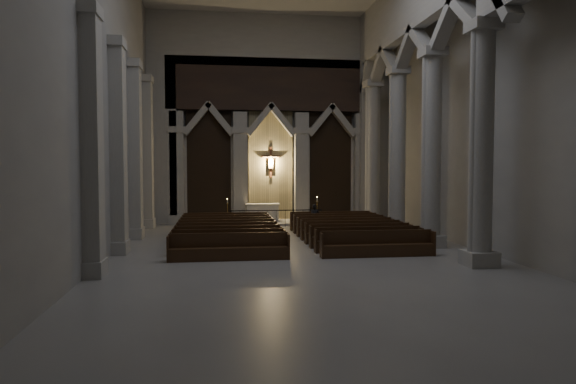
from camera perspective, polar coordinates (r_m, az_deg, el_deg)
The scene contains 11 objects.
room at distance 19.08m, azimuth 1.73°, elevation 15.91°, with size 24.00×24.10×12.00m.
sanctuary_wall at distance 30.22m, azimuth -1.91°, elevation 9.22°, with size 14.00×0.77×12.00m.
right_arcade at distance 21.92m, azimuth 15.96°, elevation 14.71°, with size 1.00×24.00×12.00m.
left_pilasters at distance 22.17m, azimuth -17.38°, elevation 4.34°, with size 0.60×13.00×8.03m.
sanctuary_step at distance 29.29m, azimuth -1.70°, elevation -3.40°, with size 8.50×2.60×0.15m, color #AAA79F.
altar at distance 29.39m, azimuth -2.87°, elevation -2.25°, with size 1.95×0.78×0.99m.
altar_rail at distance 27.50m, azimuth -1.32°, elevation -2.62°, with size 4.95×0.09×0.97m.
candle_stand_left at distance 28.09m, azimuth -6.74°, elevation -2.99°, with size 0.26×0.26×1.54m.
candle_stand_right at distance 28.51m, azimuth 3.25°, elevation -2.85°, with size 0.27×0.27×1.60m.
pews at distance 22.33m, azimuth 0.20°, elevation -4.80°, with size 9.66×8.31×0.95m.
worshipper at distance 26.07m, azimuth 2.99°, elevation -2.86°, with size 0.49×0.32×1.36m, color black.
Camera 1 is at (-3.04, -18.35, 3.34)m, focal length 32.00 mm.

